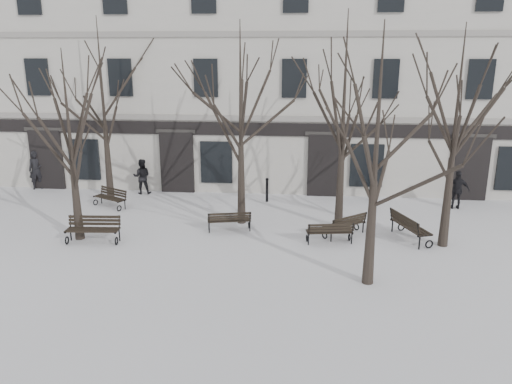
# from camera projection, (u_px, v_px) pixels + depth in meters

# --- Properties ---
(ground) EXTENTS (100.00, 100.00, 0.00)m
(ground) POSITION_uv_depth(u_px,v_px,m) (223.00, 260.00, 16.24)
(ground) COLOR white
(ground) RESTS_ON ground
(building) EXTENTS (40.40, 10.20, 11.40)m
(building) POSITION_uv_depth(u_px,v_px,m) (260.00, 71.00, 27.16)
(building) COLOR #B6B1A8
(building) RESTS_ON ground
(tree_1) EXTENTS (4.67, 4.67, 6.67)m
(tree_1) POSITION_uv_depth(u_px,v_px,m) (69.00, 124.00, 16.99)
(tree_1) COLOR black
(tree_1) RESTS_ON ground
(tree_2) EXTENTS (5.14, 5.14, 7.35)m
(tree_2) POSITION_uv_depth(u_px,v_px,m) (378.00, 127.00, 13.41)
(tree_2) COLOR black
(tree_2) RESTS_ON ground
(tree_3) EXTENTS (5.21, 5.21, 7.44)m
(tree_3) POSITION_uv_depth(u_px,v_px,m) (457.00, 112.00, 16.21)
(tree_3) COLOR black
(tree_3) RESTS_ON ground
(tree_4) EXTENTS (5.63, 5.63, 8.04)m
(tree_4) POSITION_uv_depth(u_px,v_px,m) (102.00, 88.00, 21.85)
(tree_4) COLOR black
(tree_4) RESTS_ON ground
(tree_5) EXTENTS (5.37, 5.37, 7.67)m
(tree_5) POSITION_uv_depth(u_px,v_px,m) (241.00, 101.00, 18.52)
(tree_5) COLOR black
(tree_5) RESTS_ON ground
(tree_6) EXTENTS (5.59, 5.59, 7.99)m
(tree_6) POSITION_uv_depth(u_px,v_px,m) (344.00, 96.00, 17.98)
(tree_6) COLOR black
(tree_6) RESTS_ON ground
(bench_0) EXTENTS (1.90, 0.81, 0.94)m
(bench_0) POSITION_uv_depth(u_px,v_px,m) (93.00, 228.00, 17.66)
(bench_0) COLOR black
(bench_0) RESTS_ON ground
(bench_1) EXTENTS (1.70, 0.93, 0.81)m
(bench_1) POSITION_uv_depth(u_px,v_px,m) (229.00, 220.00, 18.74)
(bench_1) COLOR black
(bench_1) RESTS_ON ground
(bench_2) EXTENTS (1.69, 0.83, 0.82)m
(bench_2) POSITION_uv_depth(u_px,v_px,m) (330.00, 232.00, 17.54)
(bench_2) COLOR black
(bench_2) RESTS_ON ground
(bench_3) EXTENTS (1.68, 1.28, 0.82)m
(bench_3) POSITION_uv_depth(u_px,v_px,m) (111.00, 197.00, 21.71)
(bench_3) COLOR black
(bench_3) RESTS_ON ground
(bench_4) EXTENTS (1.67, 1.53, 0.85)m
(bench_4) POSITION_uv_depth(u_px,v_px,m) (346.00, 224.00, 18.23)
(bench_4) COLOR black
(bench_4) RESTS_ON ground
(bench_5) EXTENTS (1.31, 2.01, 0.97)m
(bench_5) POSITION_uv_depth(u_px,v_px,m) (409.00, 226.00, 17.86)
(bench_5) COLOR black
(bench_5) RESTS_ON ground
(bollard_a) EXTENTS (0.14, 0.14, 1.11)m
(bollard_a) POSITION_uv_depth(u_px,v_px,m) (267.00, 189.00, 22.41)
(bollard_a) COLOR black
(bollard_a) RESTS_ON ground
(bollard_b) EXTENTS (0.15, 0.15, 1.14)m
(bollard_b) POSITION_uv_depth(u_px,v_px,m) (371.00, 187.00, 22.60)
(bollard_b) COLOR black
(bollard_b) RESTS_ON ground
(pedestrian_a) EXTENTS (0.83, 0.74, 1.91)m
(pedestrian_a) POSITION_uv_depth(u_px,v_px,m) (39.00, 189.00, 24.71)
(pedestrian_a) COLOR black
(pedestrian_a) RESTS_ON ground
(pedestrian_b) EXTENTS (0.91, 0.77, 1.68)m
(pedestrian_b) POSITION_uv_depth(u_px,v_px,m) (143.00, 193.00, 23.87)
(pedestrian_b) COLOR black
(pedestrian_b) RESTS_ON ground
(pedestrian_c) EXTENTS (1.01, 0.49, 1.67)m
(pedestrian_c) POSITION_uv_depth(u_px,v_px,m) (455.00, 208.00, 21.60)
(pedestrian_c) COLOR black
(pedestrian_c) RESTS_ON ground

